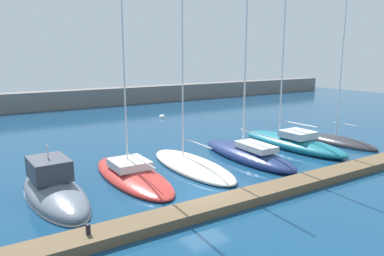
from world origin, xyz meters
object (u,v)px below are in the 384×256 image
Objects in this scene: mooring_buoy_white at (162,118)px; dock_bollard at (88,229)px; sailboat_ivory_fifth at (192,165)px; sailboat_navy_sixth at (247,153)px; sailboat_charcoal_eighth at (338,141)px; sailboat_teal_seventh at (292,142)px; sailboat_red_fourth at (132,174)px; motorboat_slate_third at (54,190)px.

dock_bollard reaches higher than mooring_buoy_white.
sailboat_ivory_fifth is at bearing -112.16° from mooring_buoy_white.
sailboat_navy_sixth is 15.19m from dock_bollard.
sailboat_charcoal_eighth reaches higher than dock_bollard.
mooring_buoy_white is (-2.47, 18.57, -0.45)m from sailboat_teal_seventh.
sailboat_teal_seventh reaches higher than sailboat_navy_sixth.
sailboat_teal_seventh is at bearing -81.88° from sailboat_navy_sixth.
sailboat_red_fourth is 4.30m from sailboat_ivory_fifth.
sailboat_ivory_fifth is 0.84× the size of sailboat_teal_seventh.
sailboat_teal_seventh is at bearing 19.46° from dock_bollard.
sailboat_navy_sixth reaches higher than mooring_buoy_white.
sailboat_charcoal_eighth is (18.85, -1.14, -0.08)m from sailboat_red_fourth.
sailboat_red_fourth is 1.19× the size of sailboat_ivory_fifth.
sailboat_charcoal_eighth is at bearing -93.66° from motorboat_slate_third.
sailboat_navy_sixth is 9.81m from sailboat_charcoal_eighth.
sailboat_teal_seventh is 23.03× the size of mooring_buoy_white.
sailboat_ivory_fifth is 11.15m from dock_bollard.
motorboat_slate_third is 23.71m from sailboat_charcoal_eighth.
mooring_buoy_white is (11.99, 18.64, -0.24)m from sailboat_red_fourth.
sailboat_red_fourth is 9.07m from sailboat_navy_sixth.
sailboat_teal_seventh reaches higher than sailboat_red_fourth.
motorboat_slate_third is 18.97× the size of dock_bollard.
sailboat_navy_sixth reaches higher than dock_bollard.
sailboat_charcoal_eighth is 24.30m from dock_bollard.
sailboat_red_fourth is at bearing -122.76° from mooring_buoy_white.
sailboat_red_fourth is (4.86, 0.66, -0.20)m from motorboat_slate_third.
sailboat_charcoal_eighth is at bearing -107.03° from sailboat_teal_seventh.
sailboat_red_fourth reaches higher than motorboat_slate_third.
sailboat_red_fourth is 14.47m from sailboat_teal_seventh.
sailboat_charcoal_eighth is (23.70, -0.48, -0.28)m from motorboat_slate_third.
sailboat_ivory_fifth is (9.14, 0.39, -0.23)m from motorboat_slate_third.
motorboat_slate_third is 0.47× the size of sailboat_navy_sixth.
sailboat_ivory_fifth is at bearing 35.41° from dock_bollard.
dock_bollard is at bearing 116.15° from sailboat_navy_sixth.
sailboat_red_fourth is 18.88m from sailboat_charcoal_eighth.
dock_bollard is at bearing 125.97° from sailboat_ivory_fifth.
sailboat_ivory_fifth is 1.01× the size of sailboat_charcoal_eighth.
sailboat_red_fourth reaches higher than dock_bollard.
dock_bollard is (-23.64, -5.59, 0.52)m from sailboat_charcoal_eighth.
sailboat_navy_sixth reaches higher than sailboat_ivory_fifth.
sailboat_navy_sixth is (13.92, 0.15, -0.06)m from motorboat_slate_third.
sailboat_navy_sixth is at bearing 94.55° from sailboat_teal_seventh.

